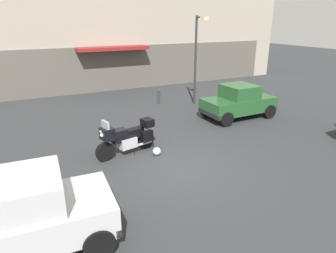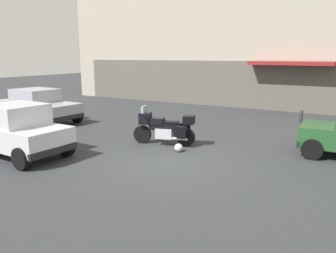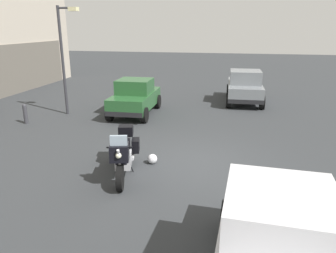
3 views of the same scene
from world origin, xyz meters
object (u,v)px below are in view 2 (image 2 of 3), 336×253
object	(u,v)px
helmet	(179,148)
car_sedan_far	(37,105)
bollard_curbside	(301,118)
motorcycle	(165,128)
car_wagon_end	(15,130)

from	to	relation	value
helmet	car_sedan_far	distance (m)	8.45
car_sedan_far	bollard_curbside	xyz separation A→B (m)	(11.17, 4.80, -0.35)
motorcycle	car_wagon_end	world-z (taller)	car_wagon_end
helmet	bollard_curbside	bearing A→B (deg)	64.74
car_wagon_end	bollard_curbside	distance (m)	11.39
helmet	bollard_curbside	size ratio (longest dim) A/B	0.34
car_wagon_end	bollard_curbside	size ratio (longest dim) A/B	4.84
helmet	car_wagon_end	world-z (taller)	car_wagon_end
motorcycle	bollard_curbside	xyz separation A→B (m)	(3.68, 5.43, -0.19)
helmet	bollard_curbside	world-z (taller)	bollard_curbside
motorcycle	car_wagon_end	size ratio (longest dim) A/B	0.57
bollard_curbside	car_sedan_far	bearing A→B (deg)	-156.73
car_sedan_far	bollard_curbside	bearing A→B (deg)	-152.60
car_sedan_far	helmet	bearing A→B (deg)	176.03
bollard_curbside	helmet	bearing A→B (deg)	-115.26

